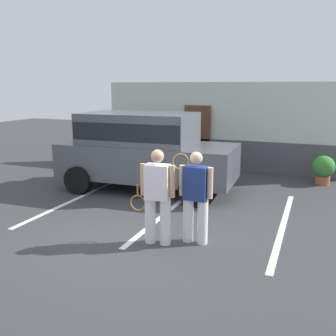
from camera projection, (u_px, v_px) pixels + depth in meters
name	position (u px, v px, depth m)	size (l,w,h in m)	color
ground_plane	(142.00, 235.00, 7.06)	(40.00, 40.00, 0.00)	#38383A
parking_stripe_0	(77.00, 199.00, 9.34)	(0.12, 4.40, 0.01)	silver
parking_stripe_1	(169.00, 211.00, 8.44)	(0.12, 4.40, 0.01)	silver
parking_stripe_2	(283.00, 225.00, 7.55)	(0.12, 4.40, 0.01)	silver
house_frontage	(224.00, 129.00, 12.50)	(8.34, 0.40, 2.86)	silver
parked_suv	(144.00, 147.00, 9.96)	(4.67, 2.30, 2.05)	#4C4F54
tennis_player_man	(157.00, 196.00, 6.53)	(0.89, 0.30, 1.69)	white
tennis_player_woman	(195.00, 196.00, 6.57)	(0.75, 0.26, 1.64)	white
potted_plant_by_porch	(323.00, 169.00, 10.63)	(0.62, 0.62, 0.82)	#9E5638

